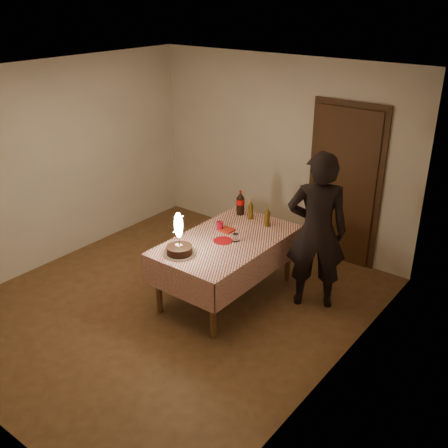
{
  "coord_description": "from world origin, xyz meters",
  "views": [
    {
      "loc": [
        3.65,
        -3.72,
        3.37
      ],
      "look_at": [
        0.38,
        0.5,
        0.95
      ],
      "focal_mm": 42.0,
      "sensor_mm": 36.0,
      "label": 1
    }
  ],
  "objects": [
    {
      "name": "amber_bottle_right",
      "position": [
        0.54,
        1.14,
        0.86
      ],
      "size": [
        0.06,
        0.06,
        0.26
      ],
      "color": "#563D0E",
      "rests_on": "dining_table"
    },
    {
      "name": "amber_bottle_left",
      "position": [
        0.26,
        1.2,
        0.86
      ],
      "size": [
        0.06,
        0.06,
        0.26
      ],
      "color": "#563D0E",
      "rests_on": "dining_table"
    },
    {
      "name": "dining_table",
      "position": [
        0.38,
        0.55,
        0.64
      ],
      "size": [
        1.02,
        1.72,
        0.74
      ],
      "color": "brown",
      "rests_on": "ground"
    },
    {
      "name": "cola_bottle",
      "position": [
        0.07,
        1.24,
        0.89
      ],
      "size": [
        0.1,
        0.1,
        0.32
      ],
      "color": "black",
      "rests_on": "dining_table"
    },
    {
      "name": "red_plate",
      "position": [
        0.37,
        0.49,
        0.74
      ],
      "size": [
        0.22,
        0.22,
        0.01
      ],
      "primitive_type": "cylinder",
      "color": "#AC0B11",
      "rests_on": "dining_table"
    },
    {
      "name": "ground",
      "position": [
        0.0,
        0.0,
        0.0
      ],
      "size": [
        4.0,
        4.5,
        0.01
      ],
      "primitive_type": "cube",
      "color": "brown",
      "rests_on": "ground"
    },
    {
      "name": "room_shell",
      "position": [
        0.03,
        0.08,
        1.65
      ],
      "size": [
        4.04,
        4.54,
        2.62
      ],
      "color": "beige",
      "rests_on": "ground"
    },
    {
      "name": "clear_cup",
      "position": [
        0.49,
        0.58,
        0.79
      ],
      "size": [
        0.07,
        0.07,
        0.09
      ],
      "primitive_type": "cylinder",
      "color": "silver",
      "rests_on": "dining_table"
    },
    {
      "name": "red_cup",
      "position": [
        0.15,
        0.71,
        0.79
      ],
      "size": [
        0.08,
        0.08,
        0.1
      ],
      "primitive_type": "cylinder",
      "color": "#AF0C23",
      "rests_on": "dining_table"
    },
    {
      "name": "photographer",
      "position": [
        1.26,
        1.03,
        0.92
      ],
      "size": [
        0.8,
        0.72,
        1.84
      ],
      "color": "black",
      "rests_on": "ground"
    },
    {
      "name": "birthday_cake",
      "position": [
        0.19,
        -0.04,
        0.86
      ],
      "size": [
        0.35,
        0.35,
        0.49
      ],
      "color": "white",
      "rests_on": "dining_table"
    },
    {
      "name": "napkin_stack",
      "position": [
        0.25,
        0.74,
        0.75
      ],
      "size": [
        0.15,
        0.15,
        0.02
      ],
      "primitive_type": "cube",
      "color": "#B62614",
      "rests_on": "dining_table"
    }
  ]
}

